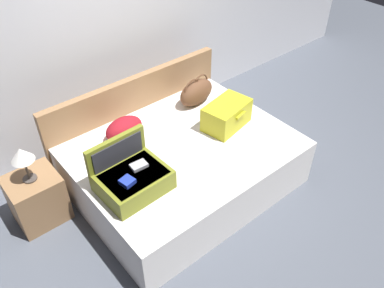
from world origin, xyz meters
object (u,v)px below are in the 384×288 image
(nightstand, at_px, (37,198))
(hard_case_large, at_px, (132,177))
(table_lamp, at_px, (22,156))
(bed, at_px, (184,166))
(pillow_near_headboard, at_px, (124,129))
(hard_case_medium, at_px, (227,115))
(duffel_bag, at_px, (196,92))

(nightstand, bearing_deg, hard_case_large, -46.98)
(nightstand, relative_size, table_lamp, 1.42)
(bed, bearing_deg, pillow_near_headboard, 127.66)
(bed, relative_size, nightstand, 4.12)
(hard_case_medium, distance_m, pillow_near_headboard, 1.00)
(hard_case_large, xyz_separation_m, hard_case_medium, (1.18, 0.13, 0.01))
(duffel_bag, bearing_deg, bed, -139.03)
(bed, height_order, hard_case_medium, hard_case_medium)
(bed, distance_m, duffel_bag, 0.83)
(bed, xyz_separation_m, hard_case_large, (-0.66, -0.15, 0.37))
(hard_case_large, height_order, duffel_bag, hard_case_large)
(bed, bearing_deg, hard_case_large, -167.61)
(hard_case_large, relative_size, pillow_near_headboard, 1.48)
(hard_case_medium, distance_m, duffel_bag, 0.50)
(hard_case_large, distance_m, nightstand, 0.98)
(nightstand, height_order, table_lamp, table_lamp)
(nightstand, xyz_separation_m, table_lamp, (0.00, -0.00, 0.51))
(bed, relative_size, pillow_near_headboard, 5.23)
(pillow_near_headboard, height_order, nightstand, pillow_near_headboard)
(bed, bearing_deg, table_lamp, 157.99)
(hard_case_large, height_order, nightstand, hard_case_large)
(bed, relative_size, duffel_bag, 4.32)
(duffel_bag, relative_size, table_lamp, 1.36)
(hard_case_large, height_order, hard_case_medium, hard_case_large)
(bed, relative_size, hard_case_medium, 3.86)
(hard_case_medium, xyz_separation_m, duffel_bag, (0.04, 0.50, 0.00))
(duffel_bag, relative_size, nightstand, 0.95)
(hard_case_large, distance_m, pillow_near_headboard, 0.68)
(duffel_bag, xyz_separation_m, nightstand, (-1.84, 0.03, -0.39))
(bed, xyz_separation_m, nightstand, (-1.28, 0.52, -0.01))
(duffel_bag, bearing_deg, hard_case_medium, -94.05)
(duffel_bag, xyz_separation_m, table_lamp, (-1.84, 0.03, 0.12))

